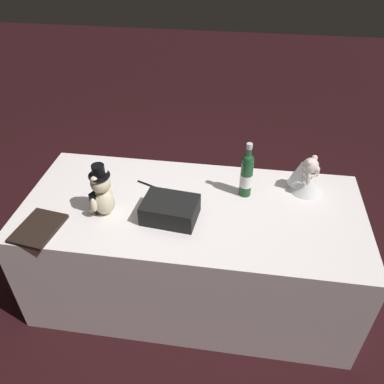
% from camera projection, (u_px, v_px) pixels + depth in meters
% --- Properties ---
extents(ground_plane, '(12.00, 12.00, 0.00)m').
position_uv_depth(ground_plane, '(192.00, 288.00, 2.56)').
color(ground_plane, black).
extents(reception_table, '(1.88, 0.85, 0.70)m').
position_uv_depth(reception_table, '(192.00, 251.00, 2.35)').
color(reception_table, white).
rests_on(reception_table, ground_plane).
extents(teddy_bear_groom, '(0.15, 0.14, 0.31)m').
position_uv_depth(teddy_bear_groom, '(101.00, 194.00, 2.01)').
color(teddy_bear_groom, beige).
rests_on(teddy_bear_groom, reception_table).
extents(teddy_bear_bride, '(0.23, 0.22, 0.23)m').
position_uv_depth(teddy_bear_bride, '(306.00, 176.00, 2.19)').
color(teddy_bear_bride, white).
rests_on(teddy_bear_bride, reception_table).
extents(champagne_bottle, '(0.07, 0.07, 0.33)m').
position_uv_depth(champagne_bottle, '(247.00, 174.00, 2.13)').
color(champagne_bottle, '#194B23').
rests_on(champagne_bottle, reception_table).
extents(signing_pen, '(0.13, 0.06, 0.01)m').
position_uv_depth(signing_pen, '(146.00, 184.00, 2.29)').
color(signing_pen, black).
rests_on(signing_pen, reception_table).
extents(gift_case_black, '(0.30, 0.23, 0.11)m').
position_uv_depth(gift_case_black, '(170.00, 210.00, 2.02)').
color(gift_case_black, black).
rests_on(gift_case_black, reception_table).
extents(guestbook, '(0.23, 0.29, 0.02)m').
position_uv_depth(guestbook, '(38.00, 228.00, 1.98)').
color(guestbook, black).
rests_on(guestbook, reception_table).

